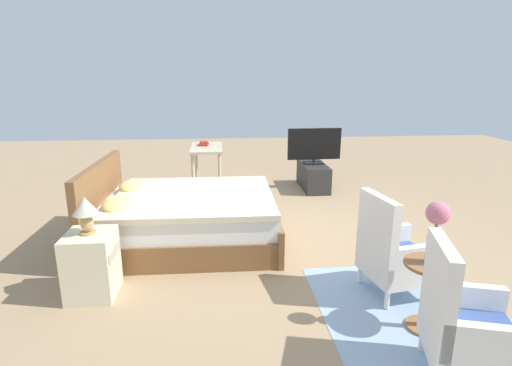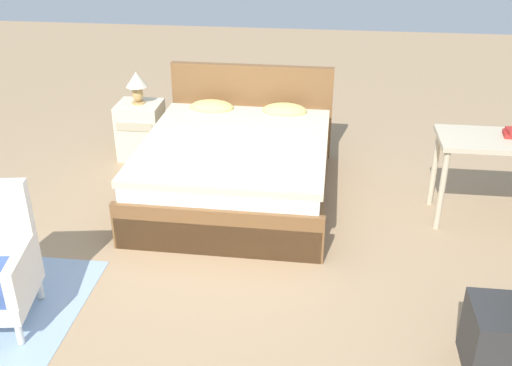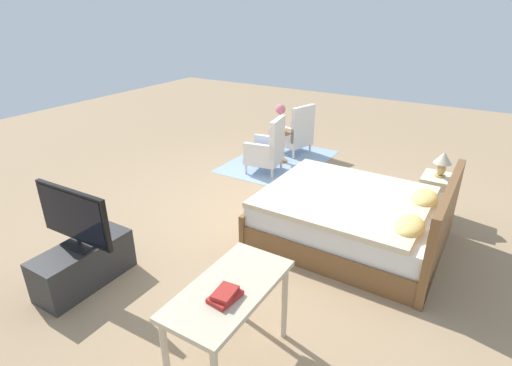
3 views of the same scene
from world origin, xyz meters
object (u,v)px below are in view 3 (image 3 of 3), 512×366
object	(u,v)px
table_lamp	(443,161)
armchair_by_window_right	(267,150)
nightstand	(435,197)
book_stack	(225,295)
bed	(354,219)
tv_flatscreen	(74,217)
flower_vase	(280,115)
armchair_by_window_left	(296,134)
tv_stand	(84,264)
side_table	(280,143)
vanity_desk	(230,299)

from	to	relation	value
table_lamp	armchair_by_window_right	bearing A→B (deg)	-94.59
nightstand	book_stack	world-z (taller)	book_stack
bed	armchair_by_window_right	xyz separation A→B (m)	(-1.34, -1.93, 0.08)
nightstand	tv_flatscreen	xyz separation A→B (m)	(3.28, -2.74, 0.46)
tv_flatscreen	flower_vase	bearing A→B (deg)	179.37
table_lamp	tv_flatscreen	distance (m)	4.27
armchair_by_window_left	tv_stand	world-z (taller)	armchair_by_window_left
tv_stand	side_table	bearing A→B (deg)	179.37
side_table	nightstand	world-z (taller)	nightstand
bed	armchair_by_window_right	world-z (taller)	bed
book_stack	tv_flatscreen	bearing A→B (deg)	-95.57
armchair_by_window_left	vanity_desk	size ratio (longest dim) A/B	0.88
tv_flatscreen	table_lamp	bearing A→B (deg)	140.04
armchair_by_window_left	tv_stand	distance (m)	4.55
armchair_by_window_right	vanity_desk	xyz separation A→B (m)	(3.55, 1.72, 0.26)
tv_flatscreen	vanity_desk	xyz separation A→B (m)	(0.07, 1.82, -0.12)
flower_vase	table_lamp	world-z (taller)	flower_vase
side_table	table_lamp	xyz separation A→B (m)	(0.75, 2.70, 0.45)
flower_vase	vanity_desk	size ratio (longest dim) A/B	0.46
flower_vase	nightstand	bearing A→B (deg)	74.57
nightstand	book_stack	size ratio (longest dim) A/B	2.41
side_table	tv_stand	distance (m)	4.02
armchair_by_window_left	table_lamp	size ratio (longest dim) A/B	2.79
bed	flower_vase	bearing A→B (deg)	-133.23
table_lamp	tv_flatscreen	bearing A→B (deg)	-39.96
armchair_by_window_right	tv_stand	bearing A→B (deg)	-1.63
table_lamp	tv_flatscreen	size ratio (longest dim) A/B	0.36
nightstand	vanity_desk	world-z (taller)	vanity_desk
tv_stand	vanity_desk	xyz separation A→B (m)	(0.07, 1.82, 0.42)
table_lamp	nightstand	bearing A→B (deg)	-90.00
armchair_by_window_left	nightstand	bearing A→B (deg)	64.36
side_table	flower_vase	xyz separation A→B (m)	(-0.00, 0.00, 0.50)
armchair_by_window_left	armchair_by_window_right	xyz separation A→B (m)	(1.06, 0.00, 0.00)
flower_vase	table_lamp	size ratio (longest dim) A/B	1.45
nightstand	book_stack	bearing A→B (deg)	-14.15
vanity_desk	book_stack	size ratio (longest dim) A/B	4.31
tv_stand	book_stack	distance (m)	1.97
flower_vase	armchair_by_window_right	bearing A→B (deg)	5.86
armchair_by_window_right	table_lamp	distance (m)	2.69
table_lamp	tv_stand	distance (m)	4.31
flower_vase	bed	bearing A→B (deg)	46.77
armchair_by_window_left	side_table	world-z (taller)	armchair_by_window_left
nightstand	tv_stand	distance (m)	4.27
flower_vase	book_stack	world-z (taller)	flower_vase
tv_stand	vanity_desk	bearing A→B (deg)	87.86
bed	tv_stand	distance (m)	2.96
tv_stand	vanity_desk	size ratio (longest dim) A/B	0.92
armchair_by_window_right	flower_vase	distance (m)	0.71
bed	tv_stand	xyz separation A→B (m)	(2.15, -2.03, -0.08)
side_table	tv_flatscreen	distance (m)	4.04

